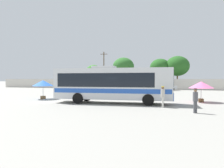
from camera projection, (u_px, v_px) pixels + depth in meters
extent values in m
plane|color=gray|center=(129.00, 95.00, 29.86)|extent=(300.00, 300.00, 0.00)
cube|color=beige|center=(146.00, 84.00, 46.93)|extent=(80.00, 0.30, 2.36)
cube|color=silver|center=(113.00, 84.00, 20.20)|extent=(11.52, 3.46, 2.97)
cube|color=black|center=(107.00, 80.00, 20.32)|extent=(9.49, 3.32, 1.31)
cube|color=#2351B2|center=(113.00, 90.00, 20.22)|extent=(11.30, 3.46, 0.42)
cube|color=#19212D|center=(173.00, 78.00, 18.94)|extent=(0.23, 2.29, 1.54)
cube|color=#2351B2|center=(173.00, 96.00, 18.99)|extent=(0.26, 2.50, 0.71)
cube|color=#B2B2B2|center=(104.00, 67.00, 20.35)|extent=(2.31, 1.58, 0.24)
cylinder|color=black|center=(149.00, 97.00, 20.66)|extent=(1.06, 0.38, 1.04)
cylinder|color=black|center=(148.00, 100.00, 18.27)|extent=(1.06, 0.38, 1.04)
cylinder|color=black|center=(87.00, 96.00, 22.11)|extent=(1.06, 0.38, 1.04)
cylinder|color=black|center=(78.00, 98.00, 19.72)|extent=(1.06, 0.38, 1.04)
cylinder|color=silver|center=(163.00, 102.00, 17.32)|extent=(0.16, 0.16, 0.85)
cylinder|color=silver|center=(163.00, 102.00, 17.17)|extent=(0.16, 0.16, 0.85)
cylinder|color=#B7B2A8|center=(163.00, 93.00, 17.22)|extent=(0.37, 0.37, 0.67)
sphere|color=brown|center=(163.00, 88.00, 17.21)|extent=(0.23, 0.23, 0.23)
cylinder|color=yellow|center=(163.00, 87.00, 17.21)|extent=(0.24, 0.24, 0.07)
cylinder|color=#4C4C51|center=(196.00, 107.00, 14.43)|extent=(0.16, 0.16, 0.83)
cylinder|color=#4C4C51|center=(195.00, 107.00, 14.36)|extent=(0.16, 0.16, 0.83)
cylinder|color=#4C4C51|center=(195.00, 97.00, 14.37)|extent=(0.49, 0.49, 0.66)
sphere|color=#8C6647|center=(195.00, 90.00, 14.36)|extent=(0.22, 0.22, 0.22)
cylinder|color=#262628|center=(195.00, 89.00, 14.36)|extent=(0.24, 0.24, 0.07)
cylinder|color=gray|center=(201.00, 92.00, 21.12)|extent=(0.05, 0.05, 2.08)
cone|color=pink|center=(201.00, 85.00, 21.10)|extent=(2.47, 2.47, 0.68)
cube|color=brown|center=(201.00, 100.00, 21.14)|extent=(0.50, 0.50, 0.36)
cylinder|color=gray|center=(43.00, 90.00, 24.39)|extent=(0.05, 0.05, 2.18)
cone|color=blue|center=(43.00, 83.00, 24.37)|extent=(2.48, 2.48, 0.68)
cube|color=brown|center=(43.00, 97.00, 24.41)|extent=(0.51, 0.51, 0.36)
cube|color=black|center=(84.00, 86.00, 47.92)|extent=(4.32, 2.06, 0.67)
cube|color=black|center=(83.00, 84.00, 47.96)|extent=(2.41, 1.80, 0.55)
cylinder|color=black|center=(90.00, 88.00, 48.48)|extent=(0.65, 0.26, 0.64)
cylinder|color=black|center=(88.00, 88.00, 46.76)|extent=(0.65, 0.26, 0.64)
cylinder|color=black|center=(80.00, 87.00, 49.10)|extent=(0.65, 0.26, 0.64)
cylinder|color=black|center=(77.00, 88.00, 47.38)|extent=(0.65, 0.26, 0.64)
cube|color=slate|center=(107.00, 87.00, 46.22)|extent=(4.48, 1.83, 0.64)
cube|color=black|center=(107.00, 84.00, 46.27)|extent=(2.47, 1.67, 0.52)
cylinder|color=black|center=(115.00, 88.00, 46.65)|extent=(0.64, 0.22, 0.64)
cylinder|color=black|center=(112.00, 88.00, 44.97)|extent=(0.64, 0.22, 0.64)
cylinder|color=black|center=(103.00, 88.00, 47.49)|extent=(0.64, 0.22, 0.64)
cylinder|color=black|center=(100.00, 88.00, 45.81)|extent=(0.64, 0.22, 0.64)
cube|color=red|center=(138.00, 87.00, 44.58)|extent=(4.55, 2.06, 0.61)
cube|color=black|center=(139.00, 84.00, 44.51)|extent=(2.54, 1.80, 0.50)
cylinder|color=black|center=(131.00, 88.00, 44.06)|extent=(0.65, 0.26, 0.64)
cylinder|color=black|center=(133.00, 88.00, 45.77)|extent=(0.65, 0.26, 0.64)
cylinder|color=black|center=(144.00, 89.00, 43.40)|extent=(0.65, 0.26, 0.64)
cylinder|color=black|center=(145.00, 88.00, 45.11)|extent=(0.65, 0.26, 0.64)
cube|color=#B7BABF|center=(166.00, 87.00, 42.60)|extent=(4.47, 1.84, 0.60)
cube|color=black|center=(167.00, 85.00, 42.52)|extent=(2.47, 1.68, 0.49)
cylinder|color=black|center=(159.00, 89.00, 42.19)|extent=(0.64, 0.23, 0.64)
cylinder|color=black|center=(160.00, 89.00, 43.87)|extent=(0.64, 0.23, 0.64)
cylinder|color=black|center=(173.00, 89.00, 41.35)|extent=(0.64, 0.23, 0.64)
cylinder|color=black|center=(173.00, 89.00, 43.03)|extent=(0.64, 0.23, 0.64)
cylinder|color=#4C3823|center=(104.00, 70.00, 53.06)|extent=(0.24, 0.24, 9.36)
cube|color=#473321|center=(104.00, 54.00, 52.96)|extent=(1.80, 0.31, 0.12)
cylinder|color=brown|center=(94.00, 83.00, 53.69)|extent=(0.32, 0.32, 2.77)
ellipsoid|color=#38752D|center=(94.00, 72.00, 53.62)|extent=(4.21, 4.21, 3.57)
cylinder|color=brown|center=(123.00, 81.00, 52.44)|extent=(0.32, 0.32, 3.62)
ellipsoid|color=#2D6628|center=(123.00, 67.00, 52.34)|extent=(5.40, 5.40, 4.59)
cylinder|color=brown|center=(160.00, 82.00, 49.09)|extent=(0.32, 0.32, 3.43)
ellipsoid|color=#23561E|center=(160.00, 67.00, 49.01)|extent=(4.84, 4.84, 4.11)
cylinder|color=brown|center=(177.00, 82.00, 48.03)|extent=(0.32, 0.32, 3.48)
ellipsoid|color=#23561E|center=(177.00, 66.00, 47.94)|extent=(5.46, 5.46, 4.64)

